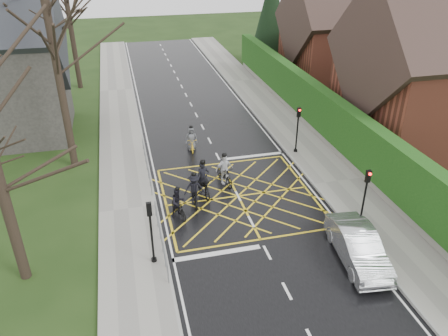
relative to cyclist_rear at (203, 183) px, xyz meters
name	(u,v)px	position (x,y,z in m)	size (l,w,h in m)	color
ground	(238,196)	(1.80, -0.75, -0.68)	(120.00, 120.00, 0.00)	black
road	(238,196)	(1.80, -0.75, -0.68)	(9.00, 80.00, 0.01)	black
sidewalk_right	(337,182)	(7.80, -0.75, -0.61)	(3.00, 80.00, 0.15)	gray
sidewalk_left	(128,210)	(-4.20, -0.75, -0.61)	(3.00, 80.00, 0.15)	gray
stone_wall	(321,134)	(9.55, 5.25, -0.33)	(0.50, 38.00, 0.70)	slate
hedge	(324,111)	(9.55, 5.25, 1.42)	(0.90, 38.00, 2.80)	#133C10
house_near	(440,74)	(16.55, 3.25, 4.04)	(11.80, 9.80, 11.30)	brown
house_far	(340,36)	(16.55, 17.25, 3.68)	(9.80, 8.80, 10.30)	brown
conifer	(271,16)	(12.55, 25.25, 4.31)	(4.60, 4.60, 10.00)	black
tree_near	(51,37)	(-7.20, 5.25, 7.23)	(9.24, 9.24, 11.44)	black
tree_mid	(45,3)	(-8.20, 13.25, 7.95)	(10.08, 10.08, 12.48)	black
tree_far	(67,7)	(-7.50, 21.25, 6.51)	(8.40, 8.40, 10.40)	black
railing_south	(161,234)	(-2.85, -4.25, 0.10)	(0.05, 5.04, 1.03)	slate
railing_north	(146,161)	(-2.85, 3.25, 0.10)	(0.05, 6.04, 1.03)	slate
traffic_light_ne	(297,130)	(6.90, 3.45, 0.98)	(0.24, 0.31, 3.21)	black
traffic_light_se	(364,199)	(6.90, -4.95, 0.98)	(0.24, 0.31, 3.21)	black
traffic_light_sw	(151,233)	(-3.30, -5.24, 0.98)	(0.24, 0.31, 3.21)	black
cyclist_rear	(203,183)	(0.00, 0.00, 0.00)	(0.99, 2.24, 2.11)	black
cyclist_back	(178,205)	(-1.68, -1.83, -0.04)	(0.95, 1.78, 1.72)	black
cyclist_mid	(194,192)	(-0.66, -0.81, 0.00)	(1.13, 1.94, 1.87)	black
cyclist_front	(224,173)	(1.40, 0.79, 0.04)	(1.12, 2.03, 1.96)	black
cyclist_lead	(192,141)	(0.35, 5.67, -0.08)	(0.81, 1.82, 1.73)	yellow
car	(358,247)	(5.50, -7.16, 0.06)	(1.58, 4.53, 1.49)	#B5B7BC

